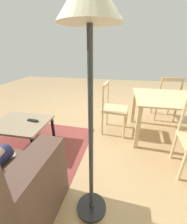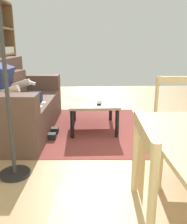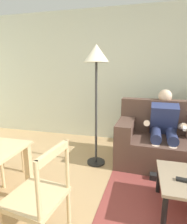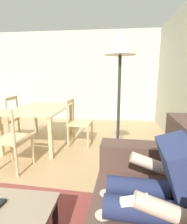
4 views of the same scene
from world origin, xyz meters
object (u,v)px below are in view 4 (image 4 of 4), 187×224
person_lounging (162,189)px  dining_chair_facing_couch (11,139)px  dining_chair_by_doorway (6,120)px  dining_table (41,112)px  dining_chair_near_wall (79,123)px  floor_lamp (120,59)px

person_lounging → dining_chair_facing_couch: (-1.11, -1.76, -0.14)m
dining_chair_facing_couch → dining_chair_by_doorway: size_ratio=0.98×
dining_table → dining_chair_near_wall: dining_chair_near_wall is taller
dining_table → floor_lamp: 2.07m
person_lounging → dining_table: 2.77m
person_lounging → dining_chair_by_doorway: person_lounging is taller
person_lounging → dining_chair_by_doorway: (-2.15, -2.50, -0.15)m
person_lounging → dining_chair_facing_couch: size_ratio=1.26×
dining_chair_facing_couch → dining_chair_by_doorway: 1.28m
dining_table → dining_chair_by_doorway: bearing=-90.0°
dining_chair_by_doorway → floor_lamp: size_ratio=0.51×
person_lounging → floor_lamp: size_ratio=0.64×
dining_chair_near_wall → dining_chair_by_doorway: (0.00, -1.50, 0.01)m
dining_chair_near_wall → dining_chair_facing_couch: dining_chair_facing_couch is taller
person_lounging → dining_table: person_lounging is taller
dining_chair_by_doorway → floor_lamp: 2.72m
dining_chair_by_doorway → floor_lamp: (1.15, 2.22, 1.06)m
dining_chair_near_wall → floor_lamp: size_ratio=0.49×
dining_chair_near_wall → dining_chair_by_doorway: 1.50m
dining_table → dining_chair_by_doorway: (-0.00, -0.75, -0.17)m
dining_table → dining_chair_near_wall: 0.77m
person_lounging → dining_chair_facing_couch: person_lounging is taller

